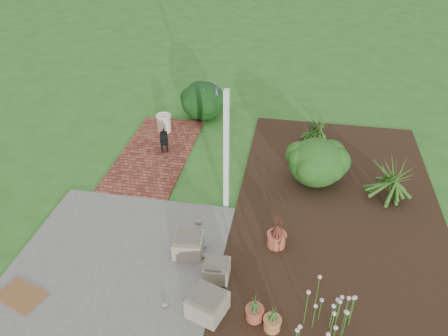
% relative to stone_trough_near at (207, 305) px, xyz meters
% --- Properties ---
extents(ground, '(80.00, 80.00, 0.00)m').
position_rel_stone_trough_near_xyz_m(ground, '(-0.48, 2.52, -0.21)').
color(ground, '#2B621F').
rests_on(ground, ground).
extents(concrete_patio, '(3.50, 3.50, 0.04)m').
position_rel_stone_trough_near_xyz_m(concrete_patio, '(-1.73, 0.77, -0.19)').
color(concrete_patio, '#5D5D5A').
rests_on(concrete_patio, ground).
extents(brick_path, '(1.60, 3.50, 0.04)m').
position_rel_stone_trough_near_xyz_m(brick_path, '(-2.18, 4.27, -0.19)').
color(brick_path, maroon).
rests_on(brick_path, ground).
extents(garden_bed, '(4.00, 7.00, 0.03)m').
position_rel_stone_trough_near_xyz_m(garden_bed, '(2.02, 3.02, -0.19)').
color(garden_bed, black).
rests_on(garden_bed, ground).
extents(veranda_post, '(0.10, 0.10, 2.50)m').
position_rel_stone_trough_near_xyz_m(veranda_post, '(-0.18, 2.62, 1.04)').
color(veranda_post, white).
rests_on(veranda_post, ground).
extents(stone_trough_near, '(0.64, 0.64, 0.34)m').
position_rel_stone_trough_near_xyz_m(stone_trough_near, '(0.00, 0.00, 0.00)').
color(stone_trough_near, gray).
rests_on(stone_trough_near, concrete_patio).
extents(stone_trough_mid, '(0.42, 0.42, 0.27)m').
position_rel_stone_trough_near_xyz_m(stone_trough_mid, '(0.00, 0.72, -0.03)').
color(stone_trough_mid, '#716A58').
rests_on(stone_trough_mid, concrete_patio).
extents(stone_trough_far, '(0.53, 0.53, 0.33)m').
position_rel_stone_trough_near_xyz_m(stone_trough_far, '(-0.59, 1.18, -0.01)').
color(stone_trough_far, gray).
rests_on(stone_trough_far, concrete_patio).
extents(coir_doormat, '(0.84, 0.68, 0.02)m').
position_rel_stone_trough_near_xyz_m(coir_doormat, '(-2.93, -0.22, -0.16)').
color(coir_doormat, brown).
rests_on(coir_doormat, concrete_patio).
extents(black_dog, '(0.31, 0.58, 0.51)m').
position_rel_stone_trough_near_xyz_m(black_dog, '(-2.00, 4.42, 0.13)').
color(black_dog, black).
rests_on(black_dog, brick_path).
extents(cream_ceramic_urn, '(0.36, 0.36, 0.45)m').
position_rel_stone_trough_near_xyz_m(cream_ceramic_urn, '(-2.27, 5.31, 0.06)').
color(cream_ceramic_urn, beige).
rests_on(cream_ceramic_urn, brick_path).
extents(evergreen_shrub, '(1.52, 1.52, 1.00)m').
position_rel_stone_trough_near_xyz_m(evergreen_shrub, '(1.54, 3.77, 0.32)').
color(evergreen_shrub, '#193E13').
rests_on(evergreen_shrub, garden_bed).
extents(agapanthus_clump_back, '(1.17, 1.17, 1.02)m').
position_rel_stone_trough_near_xyz_m(agapanthus_clump_back, '(2.99, 3.41, 0.33)').
color(agapanthus_clump_back, '#1B3E0F').
rests_on(agapanthus_clump_back, garden_bed).
extents(agapanthus_clump_front, '(1.18, 1.18, 0.79)m').
position_rel_stone_trough_near_xyz_m(agapanthus_clump_front, '(1.53, 5.45, 0.22)').
color(agapanthus_clump_front, '#0F3F17').
rests_on(agapanthus_clump_front, garden_bed).
extents(pink_flower_patch, '(1.27, 1.27, 0.70)m').
position_rel_stone_trough_near_xyz_m(pink_flower_patch, '(1.61, -0.07, 0.17)').
color(pink_flower_patch, '#113D0F').
rests_on(pink_flower_patch, garden_bed).
extents(terracotta_pot_bronze, '(0.37, 0.37, 0.26)m').
position_rel_stone_trough_near_xyz_m(terracotta_pot_bronze, '(0.89, 1.64, -0.05)').
color(terracotta_pot_bronze, '#B5563D').
rests_on(terracotta_pot_bronze, garden_bed).
extents(terracotta_pot_small_left, '(0.32, 0.32, 0.21)m').
position_rel_stone_trough_near_xyz_m(terracotta_pot_small_left, '(0.70, 0.03, -0.07)').
color(terracotta_pot_small_left, '#A14836').
rests_on(terracotta_pot_small_left, garden_bed).
extents(terracotta_pot_small_right, '(0.30, 0.30, 0.21)m').
position_rel_stone_trough_near_xyz_m(terracotta_pot_small_right, '(0.97, -0.10, -0.08)').
color(terracotta_pot_small_right, '#B46E3D').
rests_on(terracotta_pot_small_right, garden_bed).
extents(purple_flowering_bush, '(1.54, 1.54, 1.01)m').
position_rel_stone_trough_near_xyz_m(purple_flowering_bush, '(-1.47, 6.35, 0.30)').
color(purple_flowering_bush, black).
rests_on(purple_flowering_bush, ground).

